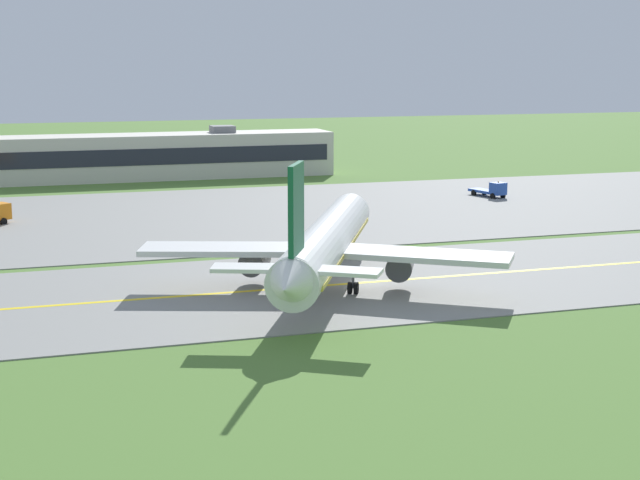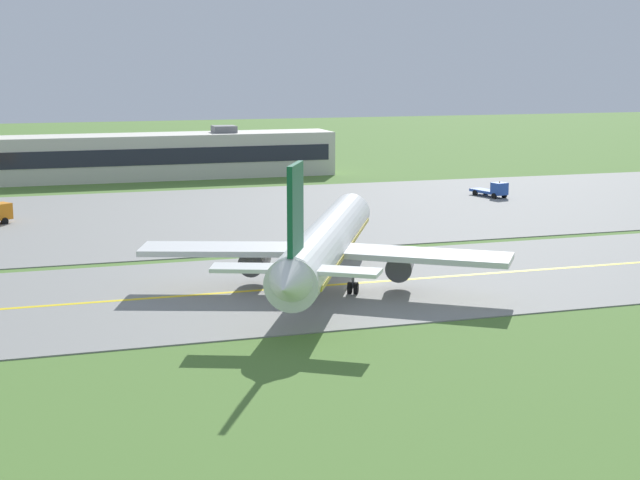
{
  "view_description": "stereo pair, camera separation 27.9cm",
  "coord_description": "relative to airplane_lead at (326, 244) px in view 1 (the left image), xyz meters",
  "views": [
    {
      "loc": [
        -29.28,
        -78.58,
        19.8
      ],
      "look_at": [
        -3.82,
        1.42,
        4.0
      ],
      "focal_mm": 53.14,
      "sensor_mm": 36.0,
      "label": 1
    },
    {
      "loc": [
        -29.01,
        -78.67,
        19.8
      ],
      "look_at": [
        -3.82,
        1.42,
        4.0
      ],
      "focal_mm": 53.14,
      "sensor_mm": 36.0,
      "label": 2
    }
  ],
  "objects": [
    {
      "name": "ground_plane",
      "position": [
        4.04,
        1.02,
        -4.13
      ],
      "size": [
        500.0,
        500.0,
        0.0
      ],
      "primitive_type": "plane",
      "color": "#517A33"
    },
    {
      "name": "taxiway_strip",
      "position": [
        4.04,
        1.02,
        -4.08
      ],
      "size": [
        240.0,
        28.0,
        0.1
      ],
      "primitive_type": "cube",
      "color": "gray",
      "rests_on": "ground"
    },
    {
      "name": "apron_pad",
      "position": [
        14.04,
        43.02,
        -4.08
      ],
      "size": [
        140.0,
        52.0,
        0.1
      ],
      "primitive_type": "cube",
      "color": "gray",
      "rests_on": "ground"
    },
    {
      "name": "taxiway_centreline",
      "position": [
        4.04,
        1.02,
        -4.03
      ],
      "size": [
        220.0,
        0.6,
        0.01
      ],
      "primitive_type": "cube",
      "color": "yellow",
      "rests_on": "taxiway_strip"
    },
    {
      "name": "airplane_lead",
      "position": [
        0.0,
        0.0,
        0.0
      ],
      "size": [
        30.62,
        36.95,
        12.7
      ],
      "color": "white",
      "rests_on": "ground"
    },
    {
      "name": "service_truck_baggage",
      "position": [
        41.33,
        47.31,
        -2.95
      ],
      "size": [
        3.61,
        6.71,
        2.59
      ],
      "color": "#264CA5",
      "rests_on": "ground"
    },
    {
      "name": "terminal_building",
      "position": [
        -3.62,
        86.57,
        -0.29
      ],
      "size": [
        63.31,
        9.83,
        8.84
      ],
      "color": "beige",
      "rests_on": "ground"
    }
  ]
}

